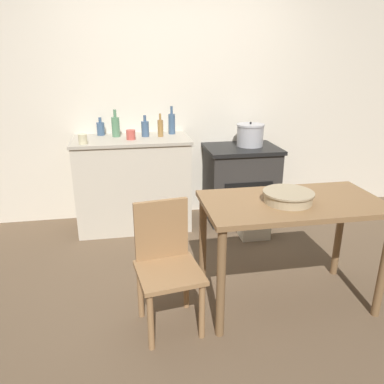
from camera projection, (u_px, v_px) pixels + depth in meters
The scene contains 16 objects.
ground_plane at pixel (202, 284), 3.00m from camera, with size 14.00×14.00×0.00m, color brown.
wall_back at pixel (174, 101), 4.04m from camera, with size 8.00×0.07×2.55m.
counter_cabinet at pixel (133, 183), 3.92m from camera, with size 1.17×0.63×0.95m.
stove at pixel (240, 183), 4.14m from camera, with size 0.77×0.62×0.81m.
work_table at pixel (291, 217), 2.57m from camera, with size 1.22×0.65×0.80m.
chair at pixel (166, 262), 2.44m from camera, with size 0.45×0.45×0.84m.
flour_sack at pixel (254, 223), 3.74m from camera, with size 0.29×0.20×0.30m, color beige.
stock_pot at pixel (250, 135), 4.01m from camera, with size 0.29×0.29×0.26m.
mixing_bowl_large at pixel (288, 196), 2.49m from camera, with size 0.34×0.34×0.08m.
bottle_far_left at pixel (101, 128), 3.88m from camera, with size 0.08×0.08×0.18m.
bottle_left at pixel (160, 128), 3.81m from camera, with size 0.06×0.06×0.23m.
bottle_mid_left at pixel (172, 123), 3.94m from camera, with size 0.07×0.07×0.29m.
bottle_center_left at pixel (116, 126), 3.79m from camera, with size 0.08×0.08×0.27m.
bottle_center at pixel (145, 128), 3.81m from camera, with size 0.08×0.08×0.22m.
cup_center_right at pixel (131, 135), 3.68m from camera, with size 0.09×0.09×0.09m, color #B74C42.
cup_mid_right at pixel (83, 139), 3.49m from camera, with size 0.08×0.08×0.09m, color beige.
Camera 1 is at (-0.54, -2.52, 1.70)m, focal length 35.00 mm.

